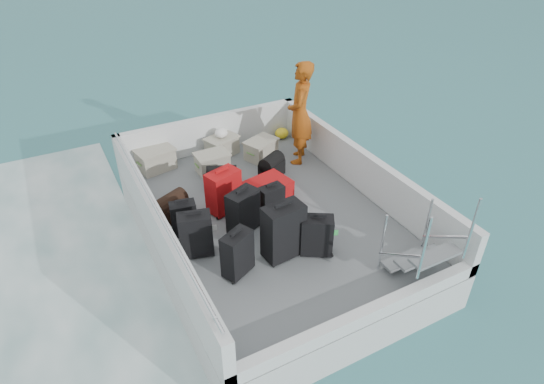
{
  "coord_description": "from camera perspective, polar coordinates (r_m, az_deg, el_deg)",
  "views": [
    {
      "loc": [
        -2.65,
        -5.12,
        4.87
      ],
      "look_at": [
        0.07,
        0.02,
        1.0
      ],
      "focal_mm": 30.0,
      "sensor_mm": 36.0,
      "label": 1
    }
  ],
  "objects": [
    {
      "name": "suitcase_4",
      "position": [
        6.64,
        -3.66,
        -2.5
      ],
      "size": [
        0.53,
        0.43,
        0.68
      ],
      "primitive_type": "cube",
      "rotation": [
        0.0,
        0.0,
        0.4
      ],
      "color": "black",
      "rests_on": "deck"
    },
    {
      "name": "crate_0",
      "position": [
        8.49,
        -14.36,
        3.92
      ],
      "size": [
        0.69,
        0.54,
        0.37
      ],
      "primitive_type": "cube",
      "rotation": [
        0.0,
        0.0,
        0.2
      ],
      "color": "#AEAC97",
      "rests_on": "deck"
    },
    {
      "name": "suitcase_2",
      "position": [
        6.74,
        -10.98,
        -3.3
      ],
      "size": [
        0.4,
        0.28,
        0.53
      ],
      "primitive_type": "cube",
      "rotation": [
        0.0,
        0.0,
        -0.18
      ],
      "color": "black",
      "rests_on": "deck"
    },
    {
      "name": "suitcase_8",
      "position": [
        7.4,
        -0.9,
        0.1
      ],
      "size": [
        0.9,
        0.69,
        0.32
      ],
      "primitive_type": "cube",
      "rotation": [
        0.0,
        0.0,
        1.77
      ],
      "color": "#B50F0D",
      "rests_on": "deck"
    },
    {
      "name": "suitcase_5",
      "position": [
        7.08,
        -6.09,
        0.04
      ],
      "size": [
        0.58,
        0.44,
        0.7
      ],
      "primitive_type": "cube",
      "rotation": [
        0.0,
        0.0,
        0.31
      ],
      "color": "#B50F0D",
      "rests_on": "deck"
    },
    {
      "name": "passenger",
      "position": [
        8.21,
        3.54,
        9.8
      ],
      "size": [
        0.76,
        0.82,
        1.88
      ],
      "primitive_type": "imported",
      "rotation": [
        0.0,
        0.0,
        -2.18
      ],
      "color": "#D55E14",
      "rests_on": "deck"
    },
    {
      "name": "yellow_bag",
      "position": [
        9.35,
        1.23,
        7.38
      ],
      "size": [
        0.28,
        0.26,
        0.22
      ],
      "primitive_type": "ellipsoid",
      "color": "yellow",
      "rests_on": "deck"
    },
    {
      "name": "crate_3",
      "position": [
        8.6,
        -1.38,
        5.32
      ],
      "size": [
        0.67,
        0.57,
        0.34
      ],
      "primitive_type": "cube",
      "rotation": [
        0.0,
        0.0,
        0.38
      ],
      "color": "#AEAC97",
      "rests_on": "deck"
    },
    {
      "name": "crate_1",
      "position": [
        8.23,
        -7.48,
        3.6
      ],
      "size": [
        0.56,
        0.39,
        0.33
      ],
      "primitive_type": "cube",
      "rotation": [
        0.0,
        0.0,
        0.02
      ],
      "color": "#AEAC97",
      "rests_on": "deck"
    },
    {
      "name": "deck",
      "position": [
        7.17,
        -0.43,
        -2.81
      ],
      "size": [
        3.3,
        4.7,
        0.02
      ],
      "primitive_type": "cube",
      "color": "slate",
      "rests_on": "ferry_hull"
    },
    {
      "name": "suitcase_6",
      "position": [
        6.28,
        5.65,
        -5.53
      ],
      "size": [
        0.5,
        0.44,
        0.6
      ],
      "primitive_type": "cube",
      "rotation": [
        0.0,
        0.0,
        -0.54
      ],
      "color": "black",
      "rests_on": "deck"
    },
    {
      "name": "deck_fittings",
      "position": [
        6.86,
        3.37,
        -0.84
      ],
      "size": [
        3.6,
        5.0,
        0.9
      ],
      "color": "silver",
      "rests_on": "deck"
    },
    {
      "name": "ferry_hull",
      "position": [
        7.35,
        -0.42,
        -4.75
      ],
      "size": [
        3.6,
        5.0,
        0.6
      ],
      "primitive_type": "cube",
      "color": "silver",
      "rests_on": "ground"
    },
    {
      "name": "suitcase_7",
      "position": [
        6.96,
        -0.09,
        -1.22
      ],
      "size": [
        0.4,
        0.26,
        0.53
      ],
      "primitive_type": "cube",
      "rotation": [
        0.0,
        0.0,
        0.11
      ],
      "color": "black",
      "rests_on": "deck"
    },
    {
      "name": "white_bag",
      "position": [
        8.65,
        -6.39,
        7.2
      ],
      "size": [
        0.24,
        0.24,
        0.18
      ],
      "primitive_type": "ellipsoid",
      "color": "white",
      "rests_on": "crate_2"
    },
    {
      "name": "duffel_2",
      "position": [
        8.03,
        -0.03,
        3.03
      ],
      "size": [
        0.52,
        0.47,
        0.32
      ],
      "primitive_type": null,
      "rotation": [
        0.0,
        0.0,
        0.49
      ],
      "color": "black",
      "rests_on": "deck"
    },
    {
      "name": "ground",
      "position": [
        7.54,
        -0.41,
        -6.54
      ],
      "size": [
        160.0,
        160.0,
        0.0
      ],
      "primitive_type": "plane",
      "color": "#1B5D60",
      "rests_on": "ground"
    },
    {
      "name": "suitcase_0",
      "position": [
        5.94,
        -4.36,
        -7.81
      ],
      "size": [
        0.48,
        0.4,
        0.65
      ],
      "primitive_type": "cube",
      "rotation": [
        0.0,
        0.0,
        0.46
      ],
      "color": "black",
      "rests_on": "deck"
    },
    {
      "name": "suitcase_3",
      "position": [
        6.14,
        1.42,
        -5.03
      ],
      "size": [
        0.57,
        0.37,
        0.82
      ],
      "primitive_type": "cube",
      "rotation": [
        0.0,
        0.0,
        0.09
      ],
      "color": "black",
      "rests_on": "deck"
    },
    {
      "name": "duffel_1",
      "position": [
        7.74,
        -6.26,
        1.56
      ],
      "size": [
        0.58,
        0.48,
        0.32
      ],
      "primitive_type": null,
      "rotation": [
        0.0,
        0.0,
        -0.41
      ],
      "color": "black",
      "rests_on": "deck"
    },
    {
      "name": "suitcase_1",
      "position": [
        6.3,
        -9.55,
        -5.34
      ],
      "size": [
        0.5,
        0.36,
        0.67
      ],
      "primitive_type": "cube",
      "rotation": [
        0.0,
        0.0,
        -0.26
      ],
      "color": "black",
      "rests_on": "deck"
    },
    {
      "name": "duffel_0",
      "position": [
        7.16,
        -12.53,
        -2.07
      ],
      "size": [
        0.6,
        0.49,
        0.32
      ],
      "primitive_type": null,
      "rotation": [
        0.0,
        0.0,
        0.45
      ],
      "color": "black",
      "rests_on": "deck"
    },
    {
      "name": "crate_2",
      "position": [
        8.76,
        -6.29,
        5.69
      ],
      "size": [
        0.65,
        0.55,
        0.34
      ],
      "primitive_type": "cube",
      "rotation": [
        0.0,
        0.0,
        0.34
      ],
      "color": "#AEAC97",
      "rests_on": "deck"
    }
  ]
}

